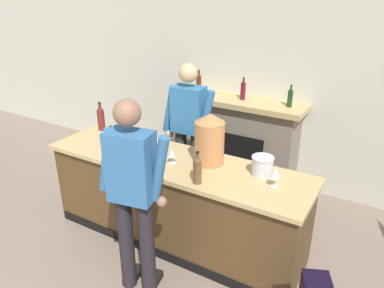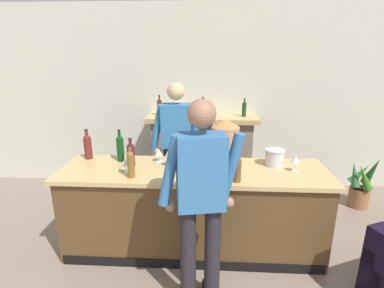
{
  "view_description": "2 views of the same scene",
  "coord_description": "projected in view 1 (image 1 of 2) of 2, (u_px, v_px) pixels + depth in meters",
  "views": [
    {
      "loc": [
        1.86,
        0.03,
        2.53
      ],
      "look_at": [
        0.08,
        3.04,
        1.01
      ],
      "focal_mm": 35.0,
      "sensor_mm": 36.0,
      "label": 1
    },
    {
      "loc": [
        0.2,
        -0.05,
        2.07
      ],
      "look_at": [
        0.0,
        3.22,
        1.05
      ],
      "focal_mm": 28.0,
      "sensor_mm": 36.0,
      "label": 2
    }
  ],
  "objects": [
    {
      "name": "bar_counter",
      "position": [
        175.0,
        201.0,
        3.83
      ],
      "size": [
        2.72,
        0.76,
        0.93
      ],
      "color": "#50381D",
      "rests_on": "ground_plane"
    },
    {
      "name": "wine_glass_near_bucket",
      "position": [
        157.0,
        141.0,
        3.79
      ],
      "size": [
        0.08,
        0.08,
        0.17
      ],
      "color": "silver",
      "rests_on": "bar_counter"
    },
    {
      "name": "wine_bottle_cabernet_heavy",
      "position": [
        101.0,
        118.0,
        4.34
      ],
      "size": [
        0.08,
        0.08,
        0.33
      ],
      "color": "maroon",
      "rests_on": "bar_counter"
    },
    {
      "name": "wall_back_panel",
      "position": [
        245.0,
        77.0,
        4.88
      ],
      "size": [
        12.0,
        0.07,
        2.75
      ],
      "color": "beige",
      "rests_on": "ground_plane"
    },
    {
      "name": "fireplace_stone",
      "position": [
        240.0,
        141.0,
        4.95
      ],
      "size": [
        1.62,
        0.52,
        1.47
      ],
      "color": "#796D5D",
      "rests_on": "ground_plane"
    },
    {
      "name": "wine_glass_front_right",
      "position": [
        172.0,
        153.0,
        3.55
      ],
      "size": [
        0.08,
        0.08,
        0.16
      ],
      "color": "silver",
      "rests_on": "bar_counter"
    },
    {
      "name": "wine_glass_by_dispenser",
      "position": [
        154.0,
        136.0,
        3.95
      ],
      "size": [
        0.09,
        0.09,
        0.15
      ],
      "color": "silver",
      "rests_on": "bar_counter"
    },
    {
      "name": "wine_bottle_burgundy_dark",
      "position": [
        112.0,
        143.0,
        3.67
      ],
      "size": [
        0.07,
        0.07,
        0.32
      ],
      "color": "brown",
      "rests_on": "bar_counter"
    },
    {
      "name": "wine_glass_mid_counter",
      "position": [
        275.0,
        174.0,
        3.13
      ],
      "size": [
        0.08,
        0.08,
        0.17
      ],
      "color": "silver",
      "rests_on": "bar_counter"
    },
    {
      "name": "wine_glass_back_row",
      "position": [
        112.0,
        141.0,
        3.8
      ],
      "size": [
        0.08,
        0.08,
        0.16
      ],
      "color": "silver",
      "rests_on": "bar_counter"
    },
    {
      "name": "ice_bucket_steel",
      "position": [
        262.0,
        166.0,
        3.34
      ],
      "size": [
        0.2,
        0.2,
        0.17
      ],
      "color": "silver",
      "rests_on": "bar_counter"
    },
    {
      "name": "person_bartender",
      "position": [
        188.0,
        131.0,
        4.27
      ],
      "size": [
        0.66,
        0.32,
        1.73
      ],
      "color": "#303B3B",
      "rests_on": "ground_plane"
    },
    {
      "name": "copper_dispenser",
      "position": [
        210.0,
        139.0,
        3.49
      ],
      "size": [
        0.29,
        0.32,
        0.5
      ],
      "color": "#C27C48",
      "rests_on": "bar_counter"
    },
    {
      "name": "wine_bottle_merlot_tall",
      "position": [
        197.0,
        169.0,
        3.19
      ],
      "size": [
        0.08,
        0.08,
        0.29
      ],
      "color": "brown",
      "rests_on": "bar_counter"
    },
    {
      "name": "person_customer",
      "position": [
        133.0,
        193.0,
        2.99
      ],
      "size": [
        0.65,
        0.35,
        1.76
      ],
      "color": "black",
      "rests_on": "ground_plane"
    },
    {
      "name": "wine_bottle_rose_blush",
      "position": [
        123.0,
        124.0,
        4.12
      ],
      "size": [
        0.08,
        0.08,
        0.35
      ],
      "color": "#0D3F14",
      "rests_on": "bar_counter"
    },
    {
      "name": "wine_bottle_port_short",
      "position": [
        126.0,
        133.0,
        3.95
      ],
      "size": [
        0.08,
        0.08,
        0.3
      ],
      "color": "#5A1120",
      "rests_on": "bar_counter"
    }
  ]
}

